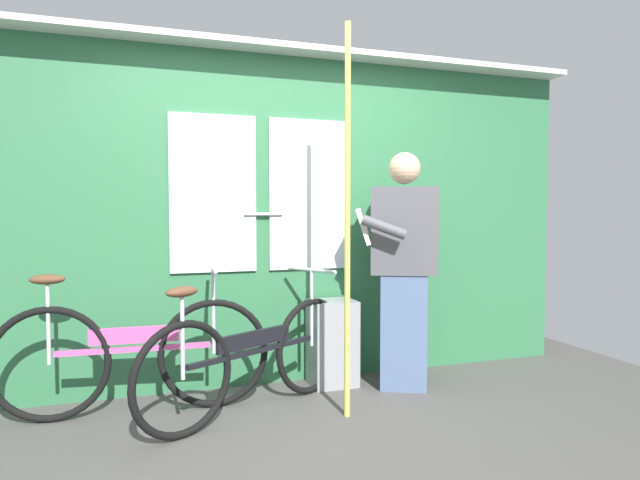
{
  "coord_description": "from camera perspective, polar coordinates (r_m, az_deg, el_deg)",
  "views": [
    {
      "loc": [
        -1.07,
        -2.72,
        1.25
      ],
      "look_at": [
        0.09,
        0.71,
        1.07
      ],
      "focal_mm": 30.82,
      "sensor_mm": 36.0,
      "label": 1
    }
  ],
  "objects": [
    {
      "name": "train_door_wall",
      "position": [
        4.06,
        -3.45,
        3.03
      ],
      "size": [
        4.64,
        0.28,
        2.43
      ],
      "color": "#2D6B42",
      "rests_on": "ground_plane"
    },
    {
      "name": "bicycle_leaning_behind",
      "position": [
        3.51,
        -6.94,
        -11.97
      ],
      "size": [
        1.51,
        0.88,
        0.87
      ],
      "rotation": [
        0.0,
        0.0,
        0.51
      ],
      "color": "black",
      "rests_on": "ground_plane"
    },
    {
      "name": "ground_plane",
      "position": [
        3.19,
        2.79,
        -20.68
      ],
      "size": [
        5.64,
        4.02,
        0.04
      ],
      "primitive_type": "cube",
      "color": "#474442"
    },
    {
      "name": "handrail_pole",
      "position": [
        3.32,
        2.86,
        1.85
      ],
      "size": [
        0.04,
        0.04,
        2.39
      ],
      "primitive_type": "cylinder",
      "color": "#C6C14C",
      "rests_on": "ground_plane"
    },
    {
      "name": "bicycle_near_door",
      "position": [
        3.65,
        -18.82,
        -11.24
      ],
      "size": [
        1.67,
        0.44,
        0.91
      ],
      "rotation": [
        0.0,
        0.0,
        -0.05
      ],
      "color": "black",
      "rests_on": "ground_plane"
    },
    {
      "name": "trash_bin_by_wall",
      "position": [
        4.05,
        1.3,
        -10.6
      ],
      "size": [
        0.32,
        0.28,
        0.62
      ],
      "primitive_type": "cube",
      "color": "gray",
      "rests_on": "ground_plane"
    },
    {
      "name": "passenger_reading_newspaper",
      "position": [
        3.91,
        8.55,
        -2.59
      ],
      "size": [
        0.63,
        0.57,
        1.67
      ],
      "rotation": [
        0.0,
        0.0,
        2.7
      ],
      "color": "slate",
      "rests_on": "ground_plane"
    }
  ]
}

